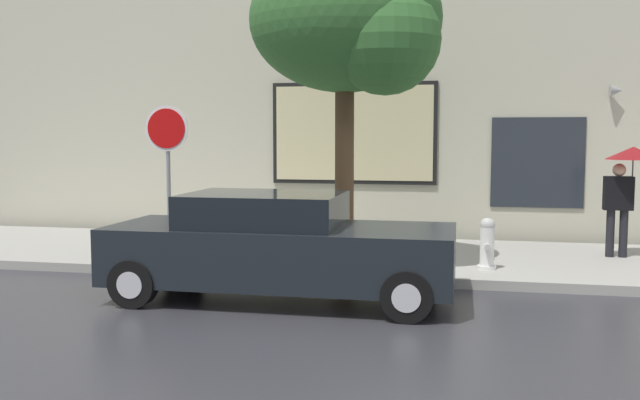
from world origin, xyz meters
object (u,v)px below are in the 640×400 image
object	(u,v)px
parked_car	(278,247)
street_tree	(353,25)
pedestrian_with_umbrella	(628,171)
stop_sign	(167,151)
fire_hydrant	(487,244)

from	to	relation	value
parked_car	street_tree	world-z (taller)	street_tree
pedestrian_with_umbrella	stop_sign	xyz separation A→B (m)	(-7.60, -1.81, 0.34)
parked_car	fire_hydrant	distance (m)	3.50
stop_sign	fire_hydrant	bearing A→B (deg)	2.41
parked_car	stop_sign	world-z (taller)	stop_sign
pedestrian_with_umbrella	street_tree	world-z (taller)	street_tree
pedestrian_with_umbrella	stop_sign	size ratio (longest dim) A/B	0.74
parked_car	fire_hydrant	xyz separation A→B (m)	(2.84, 2.03, -0.18)
street_tree	stop_sign	xyz separation A→B (m)	(-3.11, -0.11, -1.99)
stop_sign	street_tree	bearing A→B (deg)	2.00
pedestrian_with_umbrella	fire_hydrant	bearing A→B (deg)	-146.00
fire_hydrant	pedestrian_with_umbrella	size ratio (longest dim) A/B	0.43
fire_hydrant	street_tree	bearing A→B (deg)	-177.01
parked_car	street_tree	distance (m)	3.83
parked_car	fire_hydrant	size ratio (longest dim) A/B	5.74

